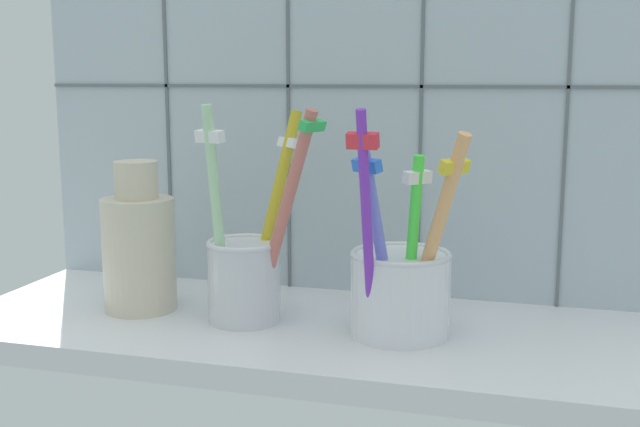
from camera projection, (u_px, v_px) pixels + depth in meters
counter_slab at (322, 336)px, 66.12cm from camera, size 64.00×22.00×2.00cm
tile_wall_back at (356, 79)px, 73.75cm from camera, size 64.00×2.20×45.00cm
toothbrush_cup_left at (247, 268)px, 66.25cm from camera, size 10.60×8.97×18.58cm
toothbrush_cup_right at (400, 285)px, 62.55cm from camera, size 9.93×10.62×18.49cm
ceramic_vase at (136, 248)px, 69.02cm from camera, size 6.43×6.43×13.41cm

